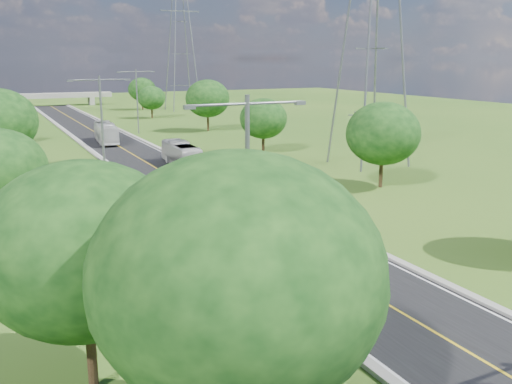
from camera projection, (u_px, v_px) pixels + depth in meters
ground at (129, 152)px, 71.92m from camera, size 260.00×260.00×0.00m
road at (118, 146)px, 77.17m from camera, size 8.00×150.00×0.06m
curb_left at (86, 147)px, 75.33m from camera, size 0.50×150.00×0.22m
curb_right at (149, 143)px, 78.96m from camera, size 0.50×150.00×0.22m
speed_limit_sign at (238, 165)px, 54.53m from camera, size 0.55×0.09×2.40m
overpass at (50, 96)px, 141.35m from camera, size 30.00×3.00×3.20m
streetlight_near_left at (247, 184)px, 26.02m from camera, size 5.90×0.25×10.00m
streetlight_mid_left at (102, 118)px, 54.88m from camera, size 5.90×0.25×10.00m
streetlight_far_right at (137, 95)px, 88.88m from camera, size 5.90×0.25×10.00m
power_tower_near at (373, 35)px, 60.64m from camera, size 9.00×6.40×28.00m
power_tower_far at (181, 47)px, 127.95m from camera, size 9.00×6.40×28.00m
tree_la at (84, 249)px, 19.25m from camera, size 7.14×7.14×8.30m
tree_lf at (238, 277)px, 15.15m from camera, size 7.98×7.98×9.28m
tree_rb at (383, 134)px, 51.40m from camera, size 6.72×6.72×7.82m
tree_rc at (263, 119)px, 70.35m from camera, size 5.88×5.88×6.84m
tree_rd at (208, 99)px, 91.99m from camera, size 7.14×7.14×8.30m
tree_re at (151, 98)px, 112.19m from camera, size 5.46×5.46×6.35m
tree_rf at (142, 89)px, 131.04m from camera, size 6.30×6.30×7.33m
bus_outbound at (181, 154)px, 62.24m from camera, size 2.79×9.55×2.63m
bus_inbound at (106, 133)px, 79.54m from camera, size 3.28×10.18×2.79m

